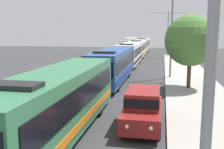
# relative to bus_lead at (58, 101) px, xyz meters

# --- Properties ---
(bus_lead) EXTENTS (2.58, 11.95, 3.21)m
(bus_lead) POSITION_rel_bus_lead_xyz_m (0.00, 0.00, 0.00)
(bus_lead) COLOR #33724C
(bus_lead) RESTS_ON ground_plane
(bus_second_in_line) EXTENTS (2.58, 11.49, 3.21)m
(bus_second_in_line) POSITION_rel_bus_lead_xyz_m (-0.00, 13.11, -0.00)
(bus_second_in_line) COLOR #284C8C
(bus_second_in_line) RESTS_ON ground_plane
(bus_middle) EXTENTS (2.58, 11.68, 3.21)m
(bus_middle) POSITION_rel_bus_lead_xyz_m (-0.00, 26.16, -0.00)
(bus_middle) COLOR silver
(bus_middle) RESTS_ON ground_plane
(bus_fourth_in_line) EXTENTS (2.58, 11.40, 3.21)m
(bus_fourth_in_line) POSITION_rel_bus_lead_xyz_m (-0.00, 38.55, -0.00)
(bus_fourth_in_line) COLOR silver
(bus_fourth_in_line) RESTS_ON ground_plane
(bus_rear) EXTENTS (2.58, 11.66, 3.21)m
(bus_rear) POSITION_rel_bus_lead_xyz_m (-0.00, 51.55, -0.00)
(bus_rear) COLOR silver
(bus_rear) RESTS_ON ground_plane
(white_suv) EXTENTS (1.86, 4.66, 1.90)m
(white_suv) POSITION_rel_bus_lead_xyz_m (3.70, 2.04, -0.66)
(white_suv) COLOR maroon
(white_suv) RESTS_ON ground_plane
(box_truck_oncoming) EXTENTS (2.35, 7.74, 3.15)m
(box_truck_oncoming) POSITION_rel_bus_lead_xyz_m (-3.30, 53.66, 0.02)
(box_truck_oncoming) COLOR white
(box_truck_oncoming) RESTS_ON ground_plane
(streetlamp_mid) EXTENTS (5.91, 0.28, 8.63)m
(streetlamp_mid) POSITION_rel_bus_lead_xyz_m (5.40, 16.41, 3.71)
(streetlamp_mid) COLOR gray
(streetlamp_mid) RESTS_ON sidewalk
(streetlamp_far) EXTENTS (6.42, 0.28, 8.13)m
(streetlamp_far) POSITION_rel_bus_lead_xyz_m (5.40, 39.11, 3.48)
(streetlamp_far) COLOR gray
(streetlamp_far) RESTS_ON sidewalk
(roadside_tree) EXTENTS (4.19, 4.19, 6.00)m
(roadside_tree) POSITION_rel_bus_lead_xyz_m (6.79, 11.45, 2.36)
(roadside_tree) COLOR #4C3823
(roadside_tree) RESTS_ON sidewalk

